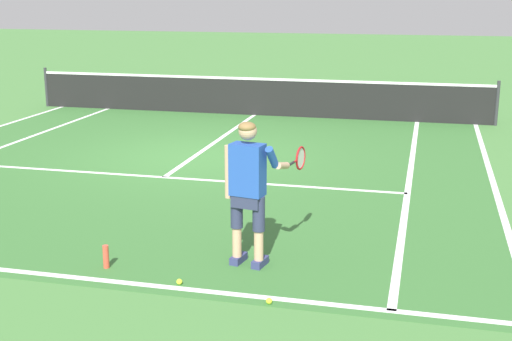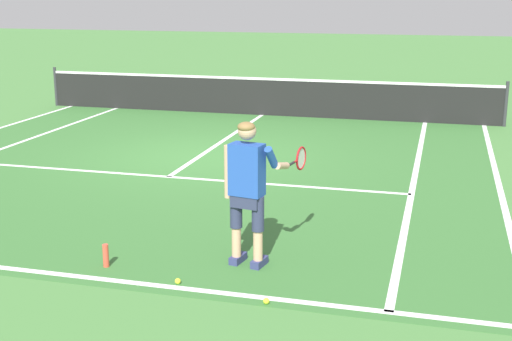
{
  "view_description": "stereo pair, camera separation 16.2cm",
  "coord_description": "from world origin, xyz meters",
  "views": [
    {
      "loc": [
        4.34,
        -12.53,
        3.13
      ],
      "look_at": [
        2.4,
        -4.72,
        1.05
      ],
      "focal_mm": 49.01,
      "sensor_mm": 36.0,
      "label": 1
    },
    {
      "loc": [
        4.5,
        -12.49,
        3.13
      ],
      "look_at": [
        2.4,
        -4.72,
        1.05
      ],
      "focal_mm": 49.01,
      "sensor_mm": 36.0,
      "label": 2
    }
  ],
  "objects": [
    {
      "name": "ground_plane",
      "position": [
        0.0,
        0.0,
        0.0
      ],
      "size": [
        80.0,
        80.0,
        0.0
      ],
      "primitive_type": "plane",
      "color": "#477F3D"
    },
    {
      "name": "court_inner_surface",
      "position": [
        0.0,
        -0.59,
        0.0
      ],
      "size": [
        10.98,
        11.12,
        0.0
      ],
      "primitive_type": "cube",
      "color": "#387033",
      "rests_on": "ground"
    },
    {
      "name": "line_baseline",
      "position": [
        0.0,
        -5.95,
        0.0
      ],
      "size": [
        10.98,
        0.1,
        0.01
      ],
      "primitive_type": "cube",
      "color": "white",
      "rests_on": "ground"
    },
    {
      "name": "line_service",
      "position": [
        0.0,
        -1.63,
        0.0
      ],
      "size": [
        8.23,
        0.1,
        0.01
      ],
      "primitive_type": "cube",
      "color": "white",
      "rests_on": "ground"
    },
    {
      "name": "line_centre_service",
      "position": [
        0.0,
        1.57,
        0.0
      ],
      "size": [
        0.1,
        6.4,
        0.01
      ],
      "primitive_type": "cube",
      "color": "white",
      "rests_on": "ground"
    },
    {
      "name": "line_singles_right",
      "position": [
        4.12,
        -0.59,
        0.0
      ],
      "size": [
        0.1,
        10.72,
        0.01
      ],
      "primitive_type": "cube",
      "color": "white",
      "rests_on": "ground"
    },
    {
      "name": "line_doubles_right",
      "position": [
        5.49,
        -0.59,
        0.0
      ],
      "size": [
        0.1,
        10.72,
        0.01
      ],
      "primitive_type": "cube",
      "color": "white",
      "rests_on": "ground"
    },
    {
      "name": "tennis_net",
      "position": [
        0.0,
        4.77,
        0.5
      ],
      "size": [
        11.96,
        0.08,
        1.07
      ],
      "color": "#333338",
      "rests_on": "ground"
    },
    {
      "name": "tennis_player",
      "position": [
        2.42,
        -5.09,
        0.99
      ],
      "size": [
        0.79,
        1.07,
        1.71
      ],
      "color": "navy",
      "rests_on": "ground"
    },
    {
      "name": "tennis_ball_near_feet",
      "position": [
        2.88,
        -6.08,
        0.03
      ],
      "size": [
        0.07,
        0.07,
        0.07
      ],
      "primitive_type": "sphere",
      "color": "#CCE02D",
      "rests_on": "ground"
    },
    {
      "name": "tennis_ball_by_baseline",
      "position": [
        1.81,
        -5.84,
        0.03
      ],
      "size": [
        0.07,
        0.07,
        0.07
      ],
      "primitive_type": "sphere",
      "color": "#CCE02D",
      "rests_on": "ground"
    },
    {
      "name": "water_bottle",
      "position": [
        0.83,
        -5.6,
        0.14
      ],
      "size": [
        0.07,
        0.07,
        0.28
      ],
      "primitive_type": "cylinder",
      "color": "#E04C38",
      "rests_on": "ground"
    }
  ]
}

